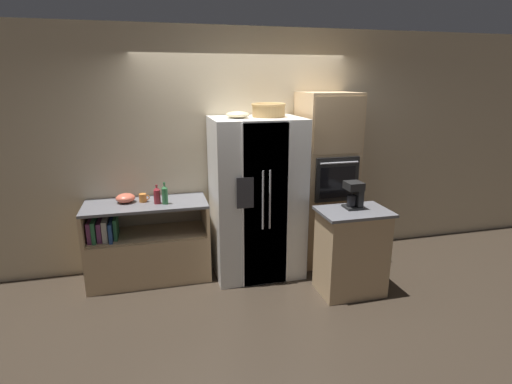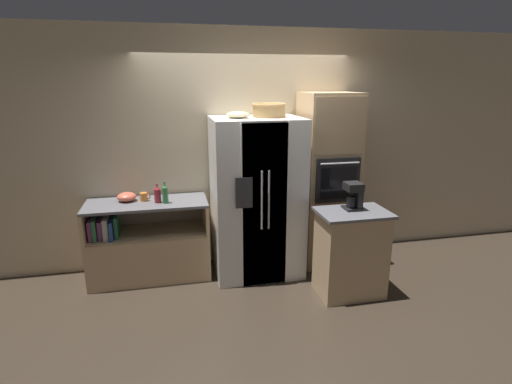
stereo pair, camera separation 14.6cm
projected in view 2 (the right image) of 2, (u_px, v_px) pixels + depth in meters
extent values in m
plane|color=#382D23|center=(253.00, 270.00, 4.80)|extent=(20.00, 20.00, 0.00)
cube|color=beige|center=(245.00, 149.00, 4.85)|extent=(12.00, 0.06, 2.80)
cube|color=tan|center=(150.00, 254.00, 4.61)|extent=(1.33, 0.59, 0.53)
cube|color=tan|center=(149.00, 232.00, 4.53)|extent=(1.28, 0.55, 0.02)
cube|color=tan|center=(86.00, 223.00, 4.36)|extent=(0.04, 0.59, 0.34)
cube|color=tan|center=(205.00, 215.00, 4.63)|extent=(0.04, 0.59, 0.34)
cube|color=slate|center=(146.00, 203.00, 4.44)|extent=(1.33, 0.59, 0.03)
cube|color=#934784|center=(92.00, 227.00, 4.35)|extent=(0.04, 0.35, 0.22)
cube|color=#337A4C|center=(96.00, 226.00, 4.36)|extent=(0.04, 0.38, 0.24)
cube|color=#934784|center=(102.00, 227.00, 4.37)|extent=(0.05, 0.33, 0.21)
cube|color=silver|center=(107.00, 226.00, 4.38)|extent=(0.06, 0.37, 0.23)
cube|color=#284C8E|center=(113.00, 226.00, 4.40)|extent=(0.04, 0.43, 0.21)
cube|color=#337A4C|center=(117.00, 225.00, 4.40)|extent=(0.03, 0.29, 0.23)
cube|color=white|center=(256.00, 197.00, 4.60)|extent=(1.00, 0.79, 1.82)
cube|color=white|center=(264.00, 208.00, 4.21)|extent=(0.49, 0.02, 1.78)
cube|color=white|center=(265.00, 208.00, 4.22)|extent=(0.49, 0.02, 1.78)
cylinder|color=#B2B2B7|center=(262.00, 201.00, 4.16)|extent=(0.02, 0.02, 0.64)
cylinder|color=#B2B2B7|center=(269.00, 200.00, 4.17)|extent=(0.02, 0.02, 0.64)
cube|color=#2D2D33|center=(244.00, 193.00, 4.11)|extent=(0.18, 0.01, 0.33)
cube|color=tan|center=(327.00, 180.00, 4.83)|extent=(0.63, 0.61, 2.08)
cube|color=black|center=(338.00, 180.00, 4.51)|extent=(0.52, 0.04, 0.51)
cube|color=black|center=(338.00, 183.00, 4.50)|extent=(0.43, 0.01, 0.36)
cylinder|color=#B2B2B7|center=(340.00, 163.00, 4.42)|extent=(0.46, 0.02, 0.02)
cube|color=tan|center=(340.00, 126.00, 4.36)|extent=(0.59, 0.01, 0.63)
cube|color=tan|center=(351.00, 254.00, 4.18)|extent=(0.66, 0.46, 0.89)
cube|color=slate|center=(353.00, 213.00, 4.06)|extent=(0.72, 0.50, 0.03)
cylinder|color=tan|center=(269.00, 111.00, 4.39)|extent=(0.36, 0.36, 0.13)
torus|color=tan|center=(269.00, 104.00, 4.37)|extent=(0.38, 0.38, 0.03)
ellipsoid|color=beige|center=(238.00, 115.00, 4.28)|extent=(0.25, 0.25, 0.07)
cylinder|color=#33723F|center=(165.00, 195.00, 4.37)|extent=(0.06, 0.06, 0.17)
cone|color=#33723F|center=(165.00, 186.00, 4.34)|extent=(0.06, 0.06, 0.04)
cylinder|color=#33723F|center=(164.00, 183.00, 4.33)|extent=(0.02, 0.02, 0.03)
cylinder|color=maroon|center=(158.00, 196.00, 4.39)|extent=(0.07, 0.07, 0.15)
cone|color=maroon|center=(157.00, 187.00, 4.36)|extent=(0.07, 0.07, 0.04)
cylinder|color=maroon|center=(157.00, 185.00, 4.36)|extent=(0.03, 0.03, 0.02)
cylinder|color=orange|center=(144.00, 197.00, 4.46)|extent=(0.08, 0.08, 0.09)
torus|color=orange|center=(148.00, 197.00, 4.47)|extent=(0.06, 0.01, 0.06)
ellipsoid|color=#DB664C|center=(127.00, 197.00, 4.45)|extent=(0.21, 0.21, 0.10)
cube|color=black|center=(352.00, 208.00, 4.12)|extent=(0.17, 0.18, 0.02)
cylinder|color=black|center=(351.00, 202.00, 4.10)|extent=(0.10, 0.10, 0.12)
cube|color=black|center=(358.00, 196.00, 4.09)|extent=(0.06, 0.15, 0.28)
cube|color=black|center=(353.00, 187.00, 4.05)|extent=(0.17, 0.18, 0.08)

